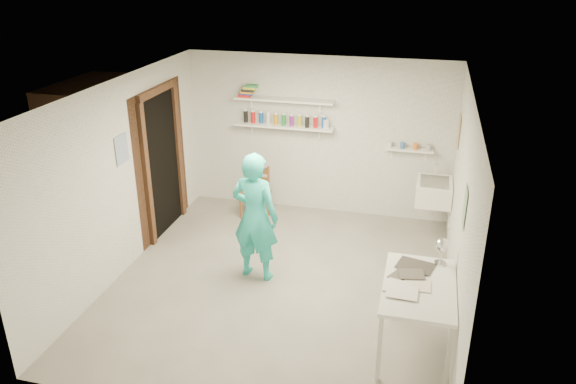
% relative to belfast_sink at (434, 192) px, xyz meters
% --- Properties ---
extents(floor, '(4.00, 4.50, 0.02)m').
position_rel_belfast_sink_xyz_m(floor, '(-1.75, -1.70, -0.71)').
color(floor, slate).
rests_on(floor, ground).
extents(ceiling, '(4.00, 4.50, 0.02)m').
position_rel_belfast_sink_xyz_m(ceiling, '(-1.75, -1.70, 1.71)').
color(ceiling, silver).
rests_on(ceiling, wall_back).
extents(wall_back, '(4.00, 0.02, 2.40)m').
position_rel_belfast_sink_xyz_m(wall_back, '(-1.75, 0.56, 0.50)').
color(wall_back, silver).
rests_on(wall_back, ground).
extents(wall_front, '(4.00, 0.02, 2.40)m').
position_rel_belfast_sink_xyz_m(wall_front, '(-1.75, -3.96, 0.50)').
color(wall_front, silver).
rests_on(wall_front, ground).
extents(wall_left, '(0.02, 4.50, 2.40)m').
position_rel_belfast_sink_xyz_m(wall_left, '(-3.76, -1.70, 0.50)').
color(wall_left, silver).
rests_on(wall_left, ground).
extents(wall_right, '(0.02, 4.50, 2.40)m').
position_rel_belfast_sink_xyz_m(wall_right, '(0.26, -1.70, 0.50)').
color(wall_right, silver).
rests_on(wall_right, ground).
extents(doorway_recess, '(0.02, 0.90, 2.00)m').
position_rel_belfast_sink_xyz_m(doorway_recess, '(-3.74, -0.65, 0.30)').
color(doorway_recess, black).
rests_on(doorway_recess, wall_left).
extents(corridor_box, '(1.40, 1.50, 2.10)m').
position_rel_belfast_sink_xyz_m(corridor_box, '(-4.45, -0.65, 0.35)').
color(corridor_box, brown).
rests_on(corridor_box, ground).
extents(door_lintel, '(0.06, 1.05, 0.10)m').
position_rel_belfast_sink_xyz_m(door_lintel, '(-3.72, -0.65, 1.35)').
color(door_lintel, brown).
rests_on(door_lintel, wall_left).
extents(door_jamb_near, '(0.06, 0.10, 2.00)m').
position_rel_belfast_sink_xyz_m(door_jamb_near, '(-3.72, -1.15, 0.30)').
color(door_jamb_near, brown).
rests_on(door_jamb_near, ground).
extents(door_jamb_far, '(0.06, 0.10, 2.00)m').
position_rel_belfast_sink_xyz_m(door_jamb_far, '(-3.72, -0.15, 0.30)').
color(door_jamb_far, brown).
rests_on(door_jamb_far, ground).
extents(shelf_lower, '(1.50, 0.22, 0.03)m').
position_rel_belfast_sink_xyz_m(shelf_lower, '(-2.25, 0.43, 0.65)').
color(shelf_lower, white).
rests_on(shelf_lower, wall_back).
extents(shelf_upper, '(1.50, 0.22, 0.03)m').
position_rel_belfast_sink_xyz_m(shelf_upper, '(-2.25, 0.43, 1.05)').
color(shelf_upper, white).
rests_on(shelf_upper, wall_back).
extents(ledge_shelf, '(0.70, 0.14, 0.03)m').
position_rel_belfast_sink_xyz_m(ledge_shelf, '(-0.40, 0.47, 0.42)').
color(ledge_shelf, white).
rests_on(ledge_shelf, wall_back).
extents(poster_left, '(0.01, 0.28, 0.36)m').
position_rel_belfast_sink_xyz_m(poster_left, '(-3.74, -1.65, 0.85)').
color(poster_left, '#334C7F').
rests_on(poster_left, wall_left).
extents(poster_right_a, '(0.01, 0.34, 0.42)m').
position_rel_belfast_sink_xyz_m(poster_right_a, '(0.24, 0.10, 0.85)').
color(poster_right_a, '#995933').
rests_on(poster_right_a, wall_right).
extents(poster_right_b, '(0.01, 0.30, 0.38)m').
position_rel_belfast_sink_xyz_m(poster_right_b, '(0.24, -2.25, 0.80)').
color(poster_right_b, '#3F724C').
rests_on(poster_right_b, wall_right).
extents(belfast_sink, '(0.48, 0.60, 0.30)m').
position_rel_belfast_sink_xyz_m(belfast_sink, '(0.00, 0.00, 0.00)').
color(belfast_sink, white).
rests_on(belfast_sink, wall_right).
extents(man, '(0.65, 0.47, 1.63)m').
position_rel_belfast_sink_xyz_m(man, '(-2.08, -1.60, 0.11)').
color(man, '#26C1B2').
rests_on(man, ground).
extents(wall_clock, '(0.29, 0.08, 0.29)m').
position_rel_belfast_sink_xyz_m(wall_clock, '(-2.12, -1.38, 0.39)').
color(wall_clock, beige).
rests_on(wall_clock, man).
extents(wooden_chair, '(0.46, 0.44, 0.81)m').
position_rel_belfast_sink_xyz_m(wooden_chair, '(-2.60, 0.02, -0.30)').
color(wooden_chair, brown).
rests_on(wooden_chair, ground).
extents(work_table, '(0.69, 1.16, 0.77)m').
position_rel_belfast_sink_xyz_m(work_table, '(-0.11, -2.58, -0.31)').
color(work_table, silver).
rests_on(work_table, ground).
extents(desk_lamp, '(0.14, 0.14, 0.14)m').
position_rel_belfast_sink_xyz_m(desk_lamp, '(0.08, -2.12, 0.29)').
color(desk_lamp, silver).
rests_on(desk_lamp, work_table).
extents(spray_cans, '(1.34, 0.06, 0.17)m').
position_rel_belfast_sink_xyz_m(spray_cans, '(-2.25, 0.43, 0.75)').
color(spray_cans, black).
rests_on(spray_cans, shelf_lower).
extents(book_stack, '(0.28, 0.14, 0.17)m').
position_rel_belfast_sink_xyz_m(book_stack, '(-2.80, 0.43, 1.15)').
color(book_stack, red).
rests_on(book_stack, shelf_upper).
extents(ledge_pots, '(0.48, 0.07, 0.09)m').
position_rel_belfast_sink_xyz_m(ledge_pots, '(-0.40, 0.47, 0.48)').
color(ledge_pots, silver).
rests_on(ledge_pots, ledge_shelf).
extents(papers, '(0.30, 0.22, 0.03)m').
position_rel_belfast_sink_xyz_m(papers, '(-0.11, -2.58, 0.09)').
color(papers, silver).
rests_on(papers, work_table).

